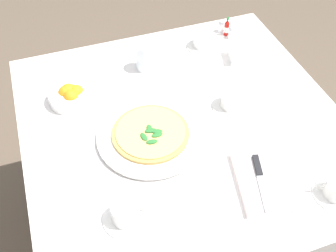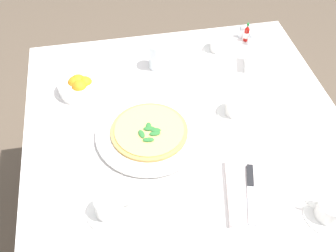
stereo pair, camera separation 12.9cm
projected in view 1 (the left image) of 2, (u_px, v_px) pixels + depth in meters
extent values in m
plane|color=brown|center=(180.00, 228.00, 1.86)|extent=(8.00, 8.00, 0.00)
cube|color=white|center=(185.00, 125.00, 1.34)|extent=(1.06, 1.06, 0.02)
cube|color=white|center=(37.00, 193.00, 1.33)|extent=(1.06, 0.01, 0.28)
cube|color=white|center=(308.00, 119.00, 1.57)|extent=(1.06, 0.01, 0.28)
cube|color=white|center=(142.00, 67.00, 1.78)|extent=(0.01, 1.06, 0.28)
cylinder|color=brown|center=(57.00, 136.00, 1.79)|extent=(0.06, 0.06, 0.70)
cylinder|color=brown|center=(233.00, 93.00, 1.98)|extent=(0.06, 0.06, 0.70)
cylinder|color=white|center=(151.00, 137.00, 1.28)|extent=(0.21, 0.21, 0.01)
cylinder|color=white|center=(151.00, 135.00, 1.28)|extent=(0.35, 0.35, 0.01)
cylinder|color=tan|center=(151.00, 133.00, 1.27)|extent=(0.25, 0.25, 0.01)
cylinder|color=#EAC66B|center=(150.00, 132.00, 1.26)|extent=(0.22, 0.22, 0.00)
ellipsoid|color=#2D7533|center=(152.00, 142.00, 1.23)|extent=(0.02, 0.04, 0.01)
ellipsoid|color=#2D7533|center=(149.00, 129.00, 1.27)|extent=(0.04, 0.02, 0.01)
ellipsoid|color=#2D7533|center=(150.00, 130.00, 1.26)|extent=(0.02, 0.04, 0.01)
ellipsoid|color=#2D7533|center=(157.00, 131.00, 1.26)|extent=(0.03, 0.04, 0.01)
ellipsoid|color=#2D7533|center=(144.00, 137.00, 1.24)|extent=(0.04, 0.02, 0.01)
ellipsoid|color=#2D7533|center=(157.00, 135.00, 1.25)|extent=(0.02, 0.04, 0.01)
cylinder|color=white|center=(126.00, 218.00, 1.09)|extent=(0.13, 0.13, 0.01)
cylinder|color=white|center=(125.00, 212.00, 1.06)|extent=(0.08, 0.08, 0.06)
torus|color=white|center=(143.00, 205.00, 1.07)|extent=(0.01, 0.04, 0.03)
cylinder|color=black|center=(125.00, 207.00, 1.04)|extent=(0.07, 0.07, 0.00)
cylinder|color=white|center=(202.00, 46.00, 1.62)|extent=(0.13, 0.13, 0.01)
cylinder|color=white|center=(203.00, 40.00, 1.59)|extent=(0.08, 0.08, 0.06)
torus|color=white|center=(201.00, 32.00, 1.62)|extent=(0.04, 0.01, 0.03)
cylinder|color=black|center=(203.00, 34.00, 1.57)|extent=(0.07, 0.07, 0.00)
cylinder|color=white|center=(231.00, 106.00, 1.38)|extent=(0.13, 0.13, 0.01)
cylinder|color=white|center=(232.00, 99.00, 1.36)|extent=(0.08, 0.08, 0.06)
torus|color=white|center=(236.00, 89.00, 1.39)|extent=(0.03, 0.03, 0.03)
cylinder|color=black|center=(233.00, 93.00, 1.34)|extent=(0.07, 0.07, 0.00)
cylinder|color=white|center=(335.00, 194.00, 1.14)|extent=(0.13, 0.13, 0.01)
torus|color=white|center=(320.00, 185.00, 1.12)|extent=(0.02, 0.03, 0.03)
cylinder|color=white|center=(144.00, 57.00, 1.49)|extent=(0.06, 0.06, 0.10)
cylinder|color=silver|center=(145.00, 61.00, 1.50)|extent=(0.06, 0.06, 0.07)
cube|color=silver|center=(260.00, 182.00, 1.16)|extent=(0.24, 0.17, 0.02)
cube|color=silver|center=(264.00, 194.00, 1.12)|extent=(0.12, 0.05, 0.01)
cube|color=black|center=(257.00, 165.00, 1.18)|extent=(0.08, 0.04, 0.01)
cylinder|color=white|center=(71.00, 96.00, 1.39)|extent=(0.15, 0.15, 0.04)
sphere|color=orange|center=(71.00, 97.00, 1.36)|extent=(0.06, 0.06, 0.06)
sphere|color=orange|center=(76.00, 92.00, 1.38)|extent=(0.05, 0.05, 0.05)
sphere|color=orange|center=(69.00, 92.00, 1.38)|extent=(0.06, 0.06, 0.06)
sphere|color=orange|center=(66.00, 93.00, 1.38)|extent=(0.05, 0.05, 0.05)
cylinder|color=#B7140F|center=(227.00, 29.00, 1.65)|extent=(0.02, 0.02, 0.05)
cylinder|color=white|center=(227.00, 29.00, 1.65)|extent=(0.02, 0.02, 0.02)
cone|color=#B7140F|center=(227.00, 22.00, 1.63)|extent=(0.02, 0.02, 0.02)
cylinder|color=#1E722D|center=(228.00, 19.00, 1.62)|extent=(0.01, 0.01, 0.01)
cylinder|color=white|center=(231.00, 34.00, 1.64)|extent=(0.03, 0.03, 0.04)
cylinder|color=white|center=(231.00, 35.00, 1.65)|extent=(0.02, 0.02, 0.03)
sphere|color=silver|center=(232.00, 29.00, 1.63)|extent=(0.02, 0.02, 0.02)
cylinder|color=white|center=(221.00, 27.00, 1.68)|extent=(0.03, 0.03, 0.04)
cylinder|color=#38332D|center=(221.00, 29.00, 1.68)|extent=(0.02, 0.02, 0.03)
sphere|color=silver|center=(222.00, 23.00, 1.66)|extent=(0.02, 0.02, 0.02)
cube|color=white|center=(231.00, 53.00, 1.54)|extent=(0.09, 0.03, 0.06)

